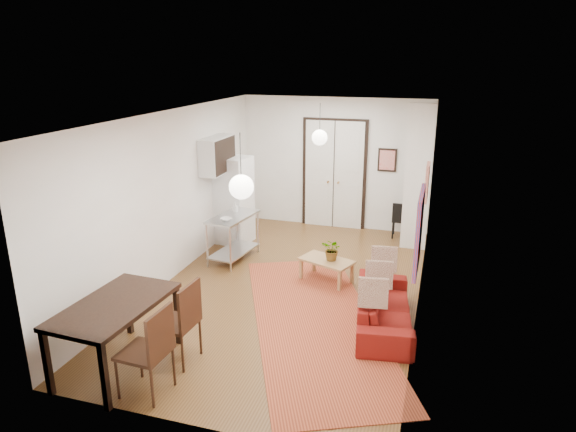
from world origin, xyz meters
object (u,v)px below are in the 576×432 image
(sofa, at_px, (384,308))
(coffee_table, at_px, (327,262))
(kitchen_counter, at_px, (233,232))
(fridge, at_px, (234,200))
(black_side_chair, at_px, (401,216))
(dining_chair_near, at_px, (178,311))
(dining_table, at_px, (115,311))
(dining_chair_far, at_px, (149,339))

(sofa, height_order, coffee_table, sofa)
(kitchen_counter, height_order, fridge, fridge)
(sofa, xyz_separation_m, black_side_chair, (-0.11, 4.00, 0.17))
(fridge, bearing_deg, coffee_table, -23.09)
(dining_chair_near, bearing_deg, coffee_table, 158.13)
(kitchen_counter, xyz_separation_m, dining_table, (0.00, -3.71, 0.22))
(fridge, bearing_deg, dining_chair_far, -70.82)
(coffee_table, relative_size, black_side_chair, 1.29)
(fridge, relative_size, dining_table, 1.10)
(sofa, relative_size, kitchen_counter, 1.59)
(dining_chair_far, bearing_deg, kitchen_counter, -168.13)
(dining_table, bearing_deg, black_side_chair, 63.96)
(sofa, relative_size, black_side_chair, 2.45)
(dining_chair_far, bearing_deg, sofa, 135.68)
(dining_table, bearing_deg, kitchen_counter, 90.04)
(sofa, bearing_deg, coffee_table, 34.07)
(kitchen_counter, bearing_deg, dining_chair_near, -71.49)
(dining_chair_far, relative_size, black_side_chair, 1.38)
(dining_chair_near, xyz_separation_m, black_side_chair, (2.33, 5.54, -0.18))
(kitchen_counter, height_order, dining_chair_near, dining_chair_near)
(dining_table, xyz_separation_m, black_side_chair, (2.93, 6.00, -0.33))
(sofa, distance_m, dining_chair_far, 3.34)
(coffee_table, distance_m, fridge, 2.71)
(fridge, bearing_deg, dining_chair_near, -69.00)
(dining_chair_near, height_order, black_side_chair, dining_chair_near)
(coffee_table, bearing_deg, dining_table, -120.34)
(kitchen_counter, relative_size, black_side_chair, 1.54)
(kitchen_counter, distance_m, dining_table, 3.72)
(sofa, relative_size, dining_chair_near, 1.77)
(kitchen_counter, bearing_deg, sofa, -21.22)
(kitchen_counter, relative_size, dining_chair_far, 1.11)
(coffee_table, height_order, fridge, fridge)
(kitchen_counter, bearing_deg, black_side_chair, 45.99)
(coffee_table, height_order, black_side_chair, black_side_chair)
(sofa, distance_m, kitchen_counter, 3.51)
(dining_table, height_order, dining_chair_far, dining_chair_far)
(kitchen_counter, xyz_separation_m, dining_chair_far, (0.60, -3.95, 0.08))
(dining_table, relative_size, black_side_chair, 2.08)
(kitchen_counter, height_order, black_side_chair, kitchen_counter)
(dining_chair_near, height_order, dining_chair_far, same)
(dining_table, relative_size, dining_chair_near, 1.51)
(coffee_table, height_order, dining_chair_near, dining_chair_near)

